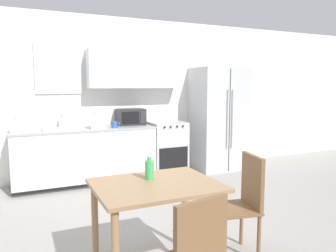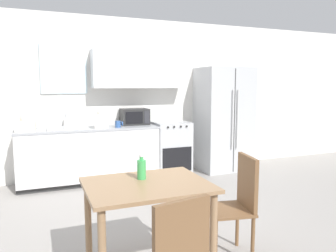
% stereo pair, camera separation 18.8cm
% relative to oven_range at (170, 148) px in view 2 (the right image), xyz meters
% --- Properties ---
extents(ground_plane, '(12.00, 12.00, 0.00)m').
position_rel_oven_range_xyz_m(ground_plane, '(-1.07, -2.04, -0.46)').
color(ground_plane, gray).
extents(wall_back, '(12.00, 0.38, 2.70)m').
position_rel_oven_range_xyz_m(wall_back, '(-1.00, 0.32, 0.96)').
color(wall_back, silver).
rests_on(wall_back, ground_plane).
extents(kitchen_counter, '(2.19, 0.65, 0.89)m').
position_rel_oven_range_xyz_m(kitchen_counter, '(-1.39, 0.01, -0.01)').
color(kitchen_counter, '#333333').
rests_on(kitchen_counter, ground_plane).
extents(oven_range, '(0.60, 0.66, 0.93)m').
position_rel_oven_range_xyz_m(oven_range, '(0.00, 0.00, 0.00)').
color(oven_range, '#B7BABC').
rests_on(oven_range, ground_plane).
extents(refrigerator, '(0.93, 0.76, 1.88)m').
position_rel_oven_range_xyz_m(refrigerator, '(1.06, -0.04, 0.47)').
color(refrigerator, silver).
rests_on(refrigerator, ground_plane).
extents(kitchen_sink, '(0.61, 0.45, 0.22)m').
position_rel_oven_range_xyz_m(kitchen_sink, '(-1.71, 0.01, 0.44)').
color(kitchen_sink, '#B7BABC').
rests_on(kitchen_sink, kitchen_counter).
extents(microwave, '(0.45, 0.35, 0.27)m').
position_rel_oven_range_xyz_m(microwave, '(-0.60, 0.12, 0.57)').
color(microwave, '#282828').
rests_on(microwave, kitchen_counter).
extents(coffee_mug, '(0.12, 0.09, 0.10)m').
position_rel_oven_range_xyz_m(coffee_mug, '(-0.95, -0.15, 0.48)').
color(coffee_mug, '#335999').
rests_on(coffee_mug, kitchen_counter).
extents(grocery_bag_0, '(0.29, 0.25, 0.27)m').
position_rel_oven_range_xyz_m(grocery_bag_0, '(-2.31, -0.11, 0.54)').
color(grocery_bag_0, silver).
rests_on(grocery_bag_0, kitchen_counter).
extents(grocery_bag_1, '(0.23, 0.20, 0.30)m').
position_rel_oven_range_xyz_m(grocery_bag_1, '(-1.22, -0.15, 0.56)').
color(grocery_bag_1, silver).
rests_on(grocery_bag_1, kitchen_counter).
extents(dining_table, '(0.97, 0.77, 0.78)m').
position_rel_oven_range_xyz_m(dining_table, '(-1.35, -2.82, 0.18)').
color(dining_table, '#997551').
rests_on(dining_table, ground_plane).
extents(dining_chair_side, '(0.47, 0.47, 0.93)m').
position_rel_oven_range_xyz_m(dining_chair_side, '(-0.49, -2.82, 0.07)').
color(dining_chair_side, brown).
rests_on(dining_chair_side, ground_plane).
extents(drink_bottle, '(0.07, 0.07, 0.21)m').
position_rel_oven_range_xyz_m(drink_bottle, '(-1.36, -2.69, 0.40)').
color(drink_bottle, '#3FB259').
rests_on(drink_bottle, dining_table).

